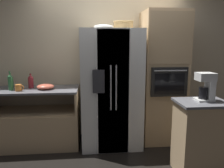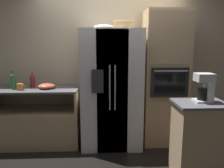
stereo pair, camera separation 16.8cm
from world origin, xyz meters
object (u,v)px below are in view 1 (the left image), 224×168
object	(u,v)px
fruit_bowl	(104,27)
mug	(19,88)
coffee_maker	(207,85)
refrigerator	(111,89)
bottle_tall	(31,81)
wall_oven	(162,78)
bottle_short	(11,81)
wicker_basket	(123,25)
mixing_bowl	(46,87)
bottle_wide	(10,82)

from	to	relation	value
fruit_bowl	mug	world-z (taller)	fruit_bowl
mug	coffee_maker	xyz separation A→B (m)	(2.50, -0.84, 0.15)
refrigerator	bottle_tall	world-z (taller)	refrigerator
wall_oven	bottle_tall	world-z (taller)	wall_oven
bottle_tall	wall_oven	bearing A→B (deg)	-1.96
wall_oven	bottle_short	bearing A→B (deg)	177.55
wicker_basket	bottle_short	world-z (taller)	wicker_basket
refrigerator	bottle_short	distance (m)	1.62
fruit_bowl	coffee_maker	xyz separation A→B (m)	(1.21, -0.89, -0.76)
wall_oven	wicker_basket	world-z (taller)	wall_oven
wall_oven	refrigerator	bearing A→B (deg)	-175.24
mug	coffee_maker	size ratio (longest dim) A/B	0.38
bottle_short	mug	distance (m)	0.34
fruit_bowl	mixing_bowl	xyz separation A→B (m)	(-0.91, 0.05, -0.91)
bottle_tall	coffee_maker	bearing A→B (deg)	-24.30
wall_oven	bottle_tall	distance (m)	2.15
bottle_tall	bottle_wide	distance (m)	0.31
wicker_basket	coffee_maker	world-z (taller)	wicker_basket
bottle_tall	mixing_bowl	world-z (taller)	bottle_tall
wicker_basket	fruit_bowl	world-z (taller)	wicker_basket
bottle_short	coffee_maker	xyz separation A→B (m)	(2.70, -1.10, 0.09)
wall_oven	mixing_bowl	bearing A→B (deg)	-178.26
wicker_basket	fruit_bowl	size ratio (longest dim) A/B	1.03
bottle_short	bottle_tall	bearing A→B (deg)	-5.68
wicker_basket	mug	size ratio (longest dim) A/B	2.32
wall_oven	mixing_bowl	world-z (taller)	wall_oven
mug	mixing_bowl	distance (m)	0.39
bottle_tall	bottle_short	xyz separation A→B (m)	(-0.32, 0.03, 0.00)
wicker_basket	mug	bearing A→B (deg)	-178.09
wall_oven	bottle_short	world-z (taller)	wall_oven
coffee_maker	wall_oven	bearing A→B (deg)	102.56
bottle_wide	mug	bearing A→B (deg)	-26.86
wicker_basket	fruit_bowl	xyz separation A→B (m)	(-0.30, -0.00, -0.03)
fruit_bowl	bottle_short	bearing A→B (deg)	171.85
bottle_tall	mixing_bowl	distance (m)	0.29
bottle_wide	fruit_bowl	bearing A→B (deg)	-0.85
fruit_bowl	mixing_bowl	size ratio (longest dim) A/B	1.13
wicker_basket	fruit_bowl	bearing A→B (deg)	-179.07
bottle_tall	coffee_maker	size ratio (longest dim) A/B	0.67
bottle_short	fruit_bowl	bearing A→B (deg)	-8.15
mixing_bowl	coffee_maker	xyz separation A→B (m)	(2.12, -0.94, 0.16)
fruit_bowl	refrigerator	bearing A→B (deg)	17.30
refrigerator	bottle_wide	size ratio (longest dim) A/B	6.26
bottle_short	mixing_bowl	size ratio (longest dim) A/B	0.90
bottle_tall	bottle_wide	world-z (taller)	bottle_wide
bottle_short	bottle_wide	xyz separation A→B (m)	(0.06, -0.19, 0.02)
refrigerator	fruit_bowl	world-z (taller)	fruit_bowl
wall_oven	fruit_bowl	size ratio (longest dim) A/B	7.18
wall_oven	bottle_tall	xyz separation A→B (m)	(-2.15, 0.07, -0.03)
bottle_short	mug	size ratio (longest dim) A/B	1.78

